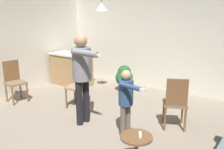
# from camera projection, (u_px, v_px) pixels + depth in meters

# --- Properties ---
(ground) EXTENTS (7.68, 7.68, 0.00)m
(ground) POSITION_uv_depth(u_px,v_px,m) (93.00, 134.00, 4.35)
(ground) COLOR gray
(wall_back) EXTENTS (6.40, 0.10, 2.70)m
(wall_back) POSITION_uv_depth(u_px,v_px,m) (165.00, 42.00, 6.56)
(wall_back) COLOR silver
(wall_back) RESTS_ON ground
(kitchen_counter) EXTENTS (1.26, 0.66, 0.95)m
(kitchen_counter) POSITION_uv_depth(u_px,v_px,m) (71.00, 69.00, 7.20)
(kitchen_counter) COLOR #99754C
(kitchen_counter) RESTS_ON ground
(side_table_by_couch) EXTENTS (0.44, 0.44, 0.52)m
(side_table_by_couch) POSITION_uv_depth(u_px,v_px,m) (136.00, 149.00, 3.28)
(side_table_by_couch) COLOR brown
(side_table_by_couch) RESTS_ON ground
(person_adult) EXTENTS (0.84, 0.55, 1.74)m
(person_adult) POSITION_uv_depth(u_px,v_px,m) (82.00, 70.00, 4.51)
(person_adult) COLOR black
(person_adult) RESTS_ON ground
(person_child) EXTENTS (0.59, 0.43, 1.21)m
(person_child) POSITION_uv_depth(u_px,v_px,m) (126.00, 97.00, 4.03)
(person_child) COLOR #60564C
(person_child) RESTS_ON ground
(dining_chair_by_counter) EXTENTS (0.49, 0.49, 1.00)m
(dining_chair_by_counter) POSITION_uv_depth(u_px,v_px,m) (80.00, 85.00, 5.43)
(dining_chair_by_counter) COLOR brown
(dining_chair_by_counter) RESTS_ON ground
(dining_chair_near_wall) EXTENTS (0.49, 0.49, 1.00)m
(dining_chair_near_wall) POSITION_uv_depth(u_px,v_px,m) (14.00, 80.00, 5.83)
(dining_chair_near_wall) COLOR brown
(dining_chair_near_wall) RESTS_ON ground
(dining_chair_centre_back) EXTENTS (0.56, 0.56, 1.00)m
(dining_chair_centre_back) POSITION_uv_depth(u_px,v_px,m) (175.00, 101.00, 4.42)
(dining_chair_centre_back) COLOR brown
(dining_chair_centre_back) RESTS_ON ground
(potted_plant_corner) EXTENTS (0.48, 0.48, 0.73)m
(potted_plant_corner) POSITION_uv_depth(u_px,v_px,m) (124.00, 77.00, 6.58)
(potted_plant_corner) COLOR #4C4742
(potted_plant_corner) RESTS_ON ground
(spare_remote_on_table) EXTENTS (0.09, 0.13, 0.04)m
(spare_remote_on_table) POSITION_uv_depth(u_px,v_px,m) (140.00, 135.00, 3.23)
(spare_remote_on_table) COLOR white
(spare_remote_on_table) RESTS_ON side_table_by_couch
(ceiling_light_pendant) EXTENTS (0.32, 0.32, 0.55)m
(ceiling_light_pendant) POSITION_uv_depth(u_px,v_px,m) (102.00, 7.00, 5.57)
(ceiling_light_pendant) COLOR silver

